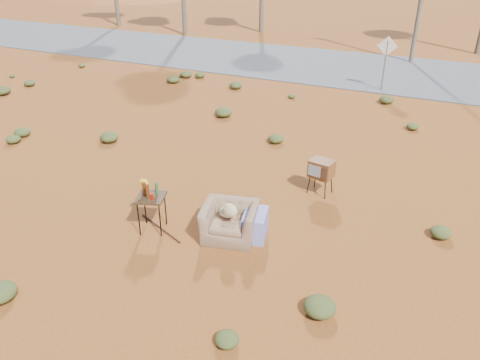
% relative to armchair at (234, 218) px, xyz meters
% --- Properties ---
extents(ground, '(140.00, 140.00, 0.00)m').
position_rel_armchair_xyz_m(ground, '(-0.52, -0.00, -0.46)').
color(ground, brown).
rests_on(ground, ground).
extents(highway, '(140.00, 7.00, 0.04)m').
position_rel_armchair_xyz_m(highway, '(-0.52, 15.00, -0.44)').
color(highway, '#565659').
rests_on(highway, ground).
extents(armchair, '(1.43, 1.12, 0.99)m').
position_rel_armchair_xyz_m(armchair, '(0.00, 0.00, 0.00)').
color(armchair, brown).
rests_on(armchair, ground).
extents(tv_unit, '(0.63, 0.55, 0.89)m').
position_rel_armchair_xyz_m(tv_unit, '(1.11, 2.59, 0.20)').
color(tv_unit, black).
rests_on(tv_unit, ground).
extents(side_table, '(0.73, 0.73, 1.15)m').
position_rel_armchair_xyz_m(side_table, '(-1.76, -0.49, 0.39)').
color(side_table, '#3C2A16').
rests_on(side_table, ground).
extents(rusty_bar, '(1.37, 0.62, 0.04)m').
position_rel_armchair_xyz_m(rusty_bar, '(-1.59, -0.42, -0.44)').
color(rusty_bar, '#522415').
rests_on(rusty_bar, ground).
extents(road_sign, '(0.78, 0.06, 2.19)m').
position_rel_armchair_xyz_m(road_sign, '(0.98, 12.00, 1.04)').
color(road_sign, brown).
rests_on(road_sign, ground).
extents(scrub_patch, '(17.49, 8.07, 0.33)m').
position_rel_armchair_xyz_m(scrub_patch, '(-1.34, 4.41, -0.32)').
color(scrub_patch, '#404A20').
rests_on(scrub_patch, ground).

